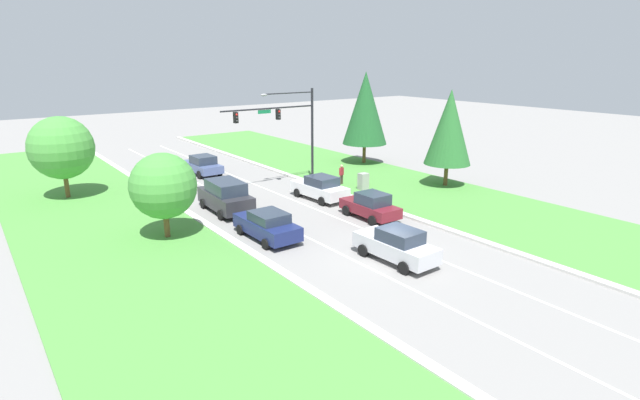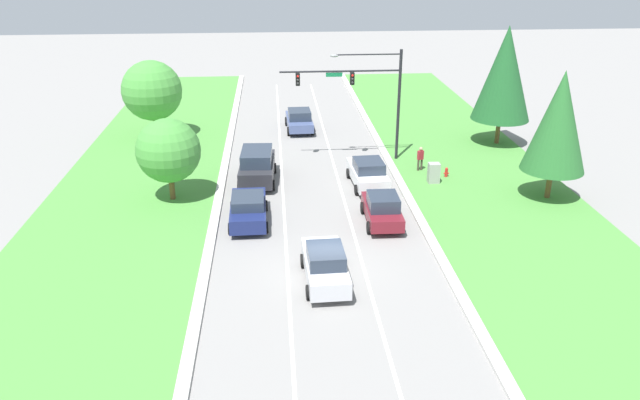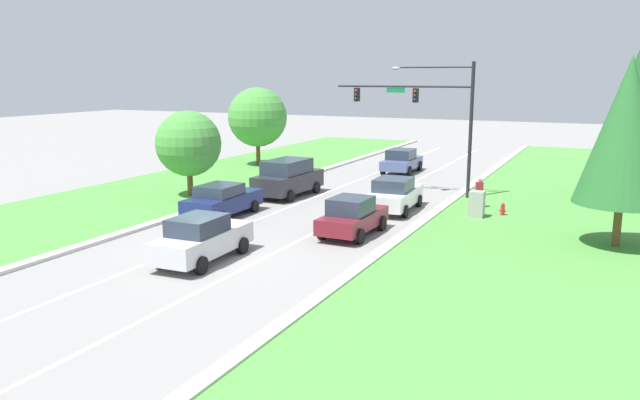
{
  "view_description": "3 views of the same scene",
  "coord_description": "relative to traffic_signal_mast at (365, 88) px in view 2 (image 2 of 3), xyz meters",
  "views": [
    {
      "loc": [
        -17.15,
        -17.24,
        10.02
      ],
      "look_at": [
        1.11,
        7.8,
        1.11
      ],
      "focal_mm": 28.0,
      "sensor_mm": 36.0,
      "label": 1
    },
    {
      "loc": [
        -2.24,
        -24.96,
        14.42
      ],
      "look_at": [
        0.17,
        6.41,
        1.11
      ],
      "focal_mm": 35.0,
      "sensor_mm": 36.0,
      "label": 2
    },
    {
      "loc": [
        13.58,
        -18.96,
        6.85
      ],
      "look_at": [
        0.52,
        8.51,
        0.78
      ],
      "focal_mm": 35.0,
      "sensor_mm": 36.0,
      "label": 3
    }
  ],
  "objects": [
    {
      "name": "burgundy_sedan",
      "position": [
        -0.41,
        -10.38,
        -4.27
      ],
      "size": [
        2.01,
        4.24,
        1.71
      ],
      "rotation": [
        0.0,
        0.0,
        -0.01
      ],
      "color": "maroon",
      "rests_on": "ground_plane"
    },
    {
      "name": "oak_near_left_tree",
      "position": [
        -15.21,
        6.34,
        -1.37
      ],
      "size": [
        4.51,
        4.51,
        6.01
      ],
      "color": "brown",
      "rests_on": "ground_plane"
    },
    {
      "name": "grass_verge_left",
      "position": [
        -14.8,
        -15.93,
        -5.08
      ],
      "size": [
        10.0,
        90.0,
        0.08
      ],
      "color": "#4C8E3D",
      "rests_on": "ground_plane"
    },
    {
      "name": "slate_blue_sedan",
      "position": [
        -4.07,
        7.69,
        -4.25
      ],
      "size": [
        2.25,
        4.68,
        1.72
      ],
      "rotation": [
        0.0,
        0.0,
        0.03
      ],
      "color": "#475684",
      "rests_on": "ground_plane"
    },
    {
      "name": "fire_hydrant",
      "position": [
        4.92,
        -3.8,
        -4.77
      ],
      "size": [
        0.34,
        0.2,
        0.7
      ],
      "color": "red",
      "rests_on": "ground_plane"
    },
    {
      "name": "silver_sedan",
      "position": [
        -4.02,
        -16.4,
        -4.24
      ],
      "size": [
        2.08,
        4.65,
        1.76
      ],
      "rotation": [
        0.0,
        0.0,
        0.03
      ],
      "color": "silver",
      "rests_on": "ground_plane"
    },
    {
      "name": "white_sedan",
      "position": [
        -0.37,
        -4.82,
        -4.25
      ],
      "size": [
        2.28,
        4.76,
        1.73
      ],
      "rotation": [
        0.0,
        0.0,
        0.05
      ],
      "color": "white",
      "rests_on": "ground_plane"
    },
    {
      "name": "grass_verge_right",
      "position": [
        7.0,
        -15.93,
        -5.08
      ],
      "size": [
        10.0,
        90.0,
        0.08
      ],
      "color": "#4C8E3D",
      "rests_on": "ground_plane"
    },
    {
      "name": "navy_sedan",
      "position": [
        -7.65,
        -9.7,
        -4.3
      ],
      "size": [
        2.14,
        4.68,
        1.63
      ],
      "rotation": [
        0.0,
        0.0,
        0.01
      ],
      "color": "navy",
      "rests_on": "ground_plane"
    },
    {
      "name": "oak_far_left_tree",
      "position": [
        -12.23,
        -6.2,
        -2.04
      ],
      "size": [
        3.73,
        3.73,
        4.94
      ],
      "color": "brown",
      "rests_on": "ground_plane"
    },
    {
      "name": "lane_stripe_inner_left",
      "position": [
        -5.7,
        -15.93,
        -5.11
      ],
      "size": [
        0.14,
        81.0,
        0.01
      ],
      "color": "white",
      "rests_on": "ground_plane"
    },
    {
      "name": "utility_cabinet",
      "position": [
        3.83,
        -4.77,
        -4.44
      ],
      "size": [
        0.7,
        0.6,
        1.36
      ],
      "color": "#9E9E99",
      "rests_on": "ground_plane"
    },
    {
      "name": "curb_strip_right",
      "position": [
        1.75,
        -15.93,
        -5.04
      ],
      "size": [
        0.5,
        90.0,
        0.15
      ],
      "color": "beige",
      "rests_on": "ground_plane"
    },
    {
      "name": "traffic_signal_mast",
      "position": [
        0.0,
        0.0,
        0.0
      ],
      "size": [
        8.13,
        0.41,
        7.63
      ],
      "color": "black",
      "rests_on": "ground_plane"
    },
    {
      "name": "ground_plane",
      "position": [
        -3.9,
        -15.93,
        -5.12
      ],
      "size": [
        160.0,
        160.0,
        0.0
      ],
      "primitive_type": "plane",
      "color": "gray"
    },
    {
      "name": "charcoal_suv",
      "position": [
        -7.26,
        -3.57,
        -4.03
      ],
      "size": [
        2.43,
        5.02,
        2.13
      ],
      "rotation": [
        0.0,
        0.0,
        -0.04
      ],
      "color": "#28282D",
      "rests_on": "ground_plane"
    },
    {
      "name": "curb_strip_left",
      "position": [
        -9.55,
        -15.93,
        -5.04
      ],
      "size": [
        0.5,
        90.0,
        0.15
      ],
      "color": "beige",
      "rests_on": "ground_plane"
    },
    {
      "name": "conifer_near_right_tree",
      "position": [
        10.6,
        2.94,
        0.22
      ],
      "size": [
        4.24,
        4.24,
        8.74
      ],
      "color": "brown",
      "rests_on": "ground_plane"
    },
    {
      "name": "conifer_far_right_tree",
      "position": [
        10.03,
        -7.68,
        -0.38
      ],
      "size": [
        3.65,
        3.65,
        7.67
      ],
      "color": "brown",
      "rests_on": "ground_plane"
    },
    {
      "name": "pedestrian",
      "position": [
        3.48,
        -2.48,
        -4.18
      ],
      "size": [
        0.43,
        0.34,
        1.69
      ],
      "rotation": [
        0.0,
        0.0,
        3.52
      ],
      "color": "#42382D",
      "rests_on": "ground_plane"
    },
    {
      "name": "lane_stripe_inner_right",
      "position": [
        -2.1,
        -15.93,
        -5.11
      ],
      "size": [
        0.14,
        81.0,
        0.01
      ],
      "color": "white",
      "rests_on": "ground_plane"
    }
  ]
}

